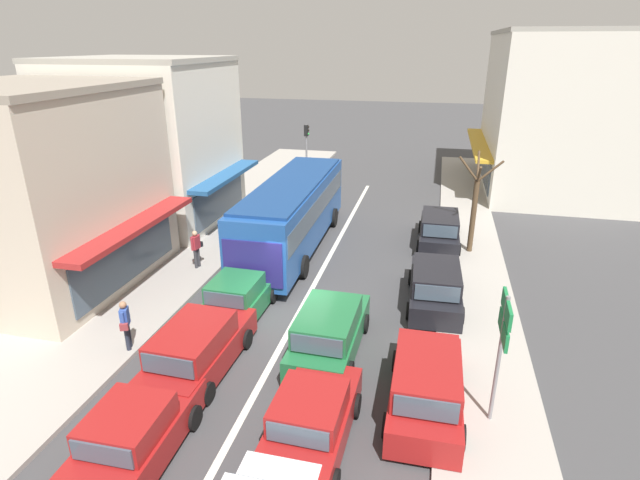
{
  "coord_description": "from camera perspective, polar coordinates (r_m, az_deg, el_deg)",
  "views": [
    {
      "loc": [
        4.3,
        -14.46,
        8.99
      ],
      "look_at": [
        -0.19,
        4.66,
        1.2
      ],
      "focal_mm": 28.0,
      "sensor_mm": 36.0,
      "label": 1
    }
  ],
  "objects": [
    {
      "name": "ground_plane",
      "position": [
        17.56,
        -2.92,
        -9.19
      ],
      "size": [
        140.0,
        140.0,
        0.0
      ],
      "primitive_type": "plane",
      "color": "#3F3F42"
    },
    {
      "name": "lane_centre_line",
      "position": [
        20.97,
        0.09,
        -3.73
      ],
      "size": [
        0.2,
        28.0,
        0.01
      ],
      "primitive_type": "cube",
      "color": "silver",
      "rests_on": "ground"
    },
    {
      "name": "sidewalk_left",
      "position": [
        24.92,
        -14.24,
        -0.03
      ],
      "size": [
        5.2,
        44.0,
        0.14
      ],
      "primitive_type": "cube",
      "color": "#A39E96",
      "rests_on": "ground"
    },
    {
      "name": "kerb_right",
      "position": [
        22.4,
        16.96,
        -2.86
      ],
      "size": [
        2.8,
        44.0,
        0.12
      ],
      "primitive_type": "cube",
      "color": "#A39E96",
      "rests_on": "ground"
    },
    {
      "name": "shopfront_corner_near",
      "position": [
        21.59,
        -29.63,
        4.98
      ],
      "size": [
        7.94,
        7.83,
        7.69
      ],
      "color": "beige",
      "rests_on": "ground"
    },
    {
      "name": "shopfront_mid_block",
      "position": [
        27.58,
        -19.03,
        10.42
      ],
      "size": [
        8.55,
        7.22,
        8.35
      ],
      "color": "silver",
      "rests_on": "ground"
    },
    {
      "name": "building_right_far",
      "position": [
        35.87,
        25.36,
        13.03
      ],
      "size": [
        9.04,
        12.55,
        9.74
      ],
      "color": "silver",
      "rests_on": "ground"
    },
    {
      "name": "city_bus",
      "position": [
        22.83,
        -3.12,
        3.46
      ],
      "size": [
        2.82,
        10.88,
        3.23
      ],
      "color": "#1E4C99",
      "rests_on": "ground"
    },
    {
      "name": "wagon_queue_gap_filler",
      "position": [
        15.53,
        1.08,
        -10.42
      ],
      "size": [
        2.01,
        4.53,
        1.58
      ],
      "color": "#1E6638",
      "rests_on": "ground"
    },
    {
      "name": "sedan_behind_bus_near",
      "position": [
        12.49,
        -1.12,
        -20.18
      ],
      "size": [
        1.98,
        4.24,
        1.47
      ],
      "color": "maroon",
      "rests_on": "ground"
    },
    {
      "name": "wagon_adjacent_lane_lead",
      "position": [
        15.17,
        -13.77,
        -11.99
      ],
      "size": [
        2.03,
        4.55,
        1.58
      ],
      "color": "maroon",
      "rests_on": "ground"
    },
    {
      "name": "sedan_queue_far_back",
      "position": [
        12.85,
        -20.69,
        -20.46
      ],
      "size": [
        1.96,
        4.23,
        1.47
      ],
      "color": "maroon",
      "rests_on": "ground"
    },
    {
      "name": "sedan_behind_bus_mid",
      "position": [
        17.7,
        -9.47,
        -6.75
      ],
      "size": [
        1.97,
        4.24,
        1.47
      ],
      "color": "#1E6638",
      "rests_on": "ground"
    },
    {
      "name": "parked_wagon_kerb_front",
      "position": [
        13.72,
        12.04,
        -15.84
      ],
      "size": [
        1.96,
        4.51,
        1.58
      ],
      "color": "maroon",
      "rests_on": "ground"
    },
    {
      "name": "parked_wagon_kerb_second",
      "position": [
        18.69,
        13.02,
        -5.13
      ],
      "size": [
        2.06,
        4.56,
        1.58
      ],
      "color": "black",
      "rests_on": "ground"
    },
    {
      "name": "parked_wagon_kerb_third",
      "position": [
        24.23,
        13.47,
        1.13
      ],
      "size": [
        1.98,
        4.52,
        1.58
      ],
      "color": "black",
      "rests_on": "ground"
    },
    {
      "name": "traffic_light_downstreet",
      "position": [
        32.24,
        -1.55,
        10.66
      ],
      "size": [
        0.33,
        0.24,
        4.2
      ],
      "color": "gray",
      "rests_on": "ground"
    },
    {
      "name": "directional_road_sign",
      "position": [
        12.63,
        20.22,
        -9.69
      ],
      "size": [
        0.1,
        1.4,
        3.6
      ],
      "color": "gray",
      "rests_on": "ground"
    },
    {
      "name": "street_tree_right",
      "position": [
        23.14,
        17.22,
        3.51
      ],
      "size": [
        1.89,
        1.88,
        4.56
      ],
      "color": "brown",
      "rests_on": "ground"
    },
    {
      "name": "pedestrian_with_handbag_near",
      "position": [
        26.47,
        -7.65,
        4.03
      ],
      "size": [
        0.64,
        0.45,
        1.63
      ],
      "color": "#4C4742",
      "rests_on": "sidewalk_left"
    },
    {
      "name": "pedestrian_browsing_midblock",
      "position": [
        16.47,
        -21.34,
        -8.76
      ],
      "size": [
        0.43,
        0.64,
        1.63
      ],
      "color": "#232838",
      "rests_on": "sidewalk_left"
    },
    {
      "name": "pedestrian_far_walker",
      "position": [
        21.43,
        -13.97,
        -0.73
      ],
      "size": [
        0.3,
        0.66,
        1.63
      ],
      "color": "#333338",
      "rests_on": "sidewalk_left"
    }
  ]
}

